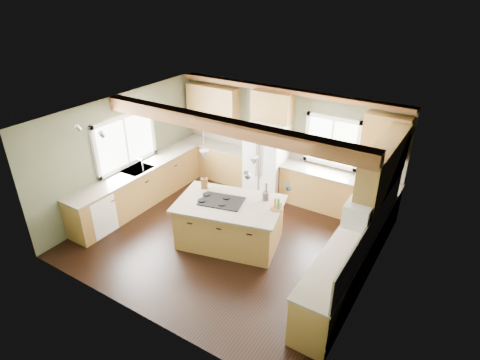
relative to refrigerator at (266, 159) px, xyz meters
The scene contains 37 objects.
floor 2.32m from the refrigerator, 81.95° to the right, with size 5.60×5.60×0.00m, color black.
ceiling 2.73m from the refrigerator, 81.95° to the right, with size 5.60×5.60×0.00m, color silver.
wall_back 0.63m from the refrigerator, 51.71° to the left, with size 5.60×5.60×0.00m, color #464B35.
wall_left 3.30m from the refrigerator, 139.70° to the right, with size 5.00×5.00×0.00m, color #464B35.
wall_right 3.78m from the refrigerator, 34.37° to the right, with size 5.00×5.00×0.00m, color #464B35.
ceiling_beam 2.73m from the refrigerator, 82.28° to the right, with size 5.55×0.26×0.26m, color brown.
soffit_trim 1.69m from the refrigerator, 43.03° to the left, with size 5.55×0.20×0.10m, color brown.
backsplash_back 0.57m from the refrigerator, 50.58° to the left, with size 5.58×0.03×0.58m, color brown.
backsplash_right 3.73m from the refrigerator, 33.86° to the right, with size 0.03×3.70×0.58m, color brown.
base_cab_back_left 1.56m from the refrigerator, behind, with size 2.02×0.60×0.88m, color brown.
counter_back_left 1.49m from the refrigerator, behind, with size 2.06×0.64×0.04m, color #4F483A.
base_cab_back_right 1.85m from the refrigerator, ahead, with size 2.62×0.60×0.88m, color brown.
counter_back_right 1.79m from the refrigerator, ahead, with size 2.66×0.64×0.04m, color #4F483A.
base_cab_left 3.06m from the refrigerator, 136.74° to the right, with size 0.60×3.70×0.88m, color brown.
counter_left 3.02m from the refrigerator, 136.74° to the right, with size 0.64×3.74×0.04m, color #4F483A.
base_cab_right 3.51m from the refrigerator, 36.47° to the right, with size 0.60×3.70×0.88m, color brown.
counter_right 3.48m from the refrigerator, 36.47° to the right, with size 0.64×3.74×0.04m, color #4F483A.
upper_cab_back_left 2.00m from the refrigerator, behind, with size 1.40×0.35×0.90m, color brown.
upper_cab_over_fridge 1.27m from the refrigerator, 90.00° to the left, with size 0.96×0.35×0.70m, color brown.
upper_cab_right 3.34m from the refrigerator, 22.64° to the right, with size 0.35×2.20×0.90m, color brown.
upper_cab_back_corner 2.81m from the refrigerator, ahead, with size 0.90×0.35×0.90m, color brown.
window_left 3.30m from the refrigerator, 140.15° to the right, with size 0.04×1.60×1.05m, color white.
window_back 1.63m from the refrigerator, 13.94° to the left, with size 1.10×0.04×1.00m, color white.
sink 3.02m from the refrigerator, 136.74° to the right, with size 0.50×0.65×0.03m, color #262628.
faucet 2.90m from the refrigerator, 134.30° to the right, with size 0.02×0.02×0.28m, color #B2B2B7.
dishwasher 4.05m from the refrigerator, 123.02° to the right, with size 0.60×0.60×0.84m, color white.
oven 4.40m from the refrigerator, 50.38° to the right, with size 0.60×0.72×0.84m, color white.
microwave 3.66m from the refrigerator, 37.00° to the right, with size 0.40×0.70×0.38m, color white.
pendant_left 2.53m from the refrigerator, 91.62° to the right, with size 0.18×0.18×0.16m, color #B2B2B7.
pendant_right 2.47m from the refrigerator, 67.61° to the right, with size 0.18×0.18×0.16m, color #B2B2B7.
refrigerator is the anchor object (origin of this frame).
island 2.30m from the refrigerator, 79.79° to the right, with size 1.92×1.17×0.88m, color brown.
island_top 2.25m from the refrigerator, 79.79° to the right, with size 2.04×1.30×0.04m, color #4F483A.
cooktop 2.27m from the refrigerator, 83.82° to the right, with size 0.83×0.55×0.02m, color black.
knife_block 2.02m from the refrigerator, 100.54° to the right, with size 0.13×0.10×0.22m, color brown.
utensil_crock 1.98m from the refrigerator, 61.71° to the right, with size 0.12×0.12×0.17m, color #38312D.
bottle_tray 2.31m from the refrigerator, 56.41° to the right, with size 0.25×0.25×0.23m, color brown, non-canonical shape.
Camera 1 is at (3.83, -5.64, 4.91)m, focal length 30.00 mm.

